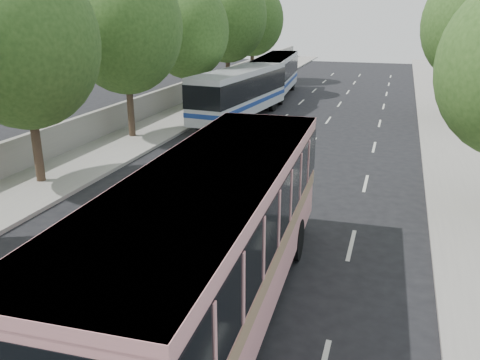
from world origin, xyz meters
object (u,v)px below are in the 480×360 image
at_px(pink_bus, 213,228).
at_px(tour_coach_rear, 276,72).
at_px(pink_taxi, 165,201).
at_px(white_pickup, 238,140).
at_px(tour_coach_front, 240,89).

height_order(pink_bus, tour_coach_rear, pink_bus).
bearing_deg(pink_taxi, white_pickup, 86.77).
bearing_deg(tour_coach_rear, white_pickup, -86.71).
bearing_deg(tour_coach_rear, pink_taxi, -89.14).
relative_size(pink_bus, tour_coach_rear, 1.06).
bearing_deg(tour_coach_front, pink_taxi, -75.17).
bearing_deg(pink_bus, tour_coach_front, 103.83).
distance_m(pink_bus, tour_coach_rear, 31.68).
distance_m(pink_taxi, tour_coach_rear, 26.35).
bearing_deg(pink_taxi, tour_coach_front, 95.35).
distance_m(tour_coach_front, tour_coach_rear, 9.62).
bearing_deg(pink_bus, pink_taxi, 124.09).
relative_size(pink_bus, pink_taxi, 2.84).
height_order(pink_taxi, tour_coach_rear, tour_coach_rear).
bearing_deg(tour_coach_rear, tour_coach_front, -94.59).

